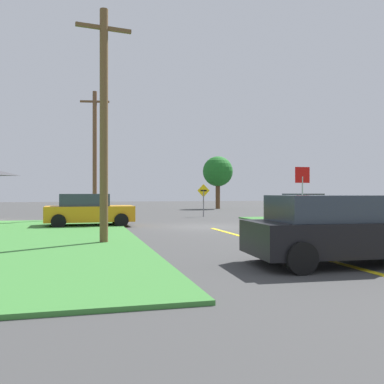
# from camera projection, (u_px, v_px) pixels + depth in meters

# --- Properties ---
(ground_plane) EXTENTS (120.00, 120.00, 0.00)m
(ground_plane) POSITION_uv_depth(u_px,v_px,m) (206.00, 227.00, 20.85)
(ground_plane) COLOR #3F3F3F
(lane_stripe_center) EXTENTS (0.20, 14.00, 0.01)m
(lane_stripe_center) POSITION_uv_depth(u_px,v_px,m) (279.00, 247.00, 13.10)
(lane_stripe_center) COLOR yellow
(lane_stripe_center) RESTS_ON ground
(stop_sign) EXTENTS (0.78, 0.07, 2.95)m
(stop_sign) POSITION_uv_depth(u_px,v_px,m) (302.00, 184.00, 20.85)
(stop_sign) COLOR #9EA0A8
(stop_sign) RESTS_ON ground
(car_on_crossroad) EXTENTS (2.21, 4.57, 1.62)m
(car_on_crossroad) POSITION_uv_depth(u_px,v_px,m) (301.00, 206.00, 27.44)
(car_on_crossroad) COLOR red
(car_on_crossroad) RESTS_ON ground
(car_behind_on_main_road) EXTENTS (4.42, 2.35, 1.62)m
(car_behind_on_main_road) POSITION_uv_depth(u_px,v_px,m) (337.00, 230.00, 9.88)
(car_behind_on_main_road) COLOR black
(car_behind_on_main_road) RESTS_ON ground
(parked_car_near_building) EXTENTS (4.29, 2.25, 1.62)m
(parked_car_near_building) POSITION_uv_depth(u_px,v_px,m) (88.00, 210.00, 20.93)
(parked_car_near_building) COLOR orange
(parked_car_near_building) RESTS_ON ground
(utility_pole_near) EXTENTS (1.80, 0.35, 7.65)m
(utility_pole_near) POSITION_uv_depth(u_px,v_px,m) (104.00, 122.00, 13.74)
(utility_pole_near) COLOR brown
(utility_pole_near) RESTS_ON ground
(utility_pole_mid) EXTENTS (1.80, 0.41, 8.01)m
(utility_pole_mid) POSITION_uv_depth(u_px,v_px,m) (95.00, 153.00, 26.38)
(utility_pole_mid) COLOR brown
(utility_pole_mid) RESTS_ON ground
(direction_sign) EXTENTS (0.90, 0.10, 2.27)m
(direction_sign) POSITION_uv_depth(u_px,v_px,m) (203.00, 197.00, 29.40)
(direction_sign) COLOR slate
(direction_sign) RESTS_ON ground
(oak_tree_left) EXTENTS (3.12, 3.12, 5.46)m
(oak_tree_left) POSITION_uv_depth(u_px,v_px,m) (218.00, 172.00, 43.95)
(oak_tree_left) COLOR brown
(oak_tree_left) RESTS_ON ground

